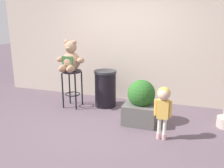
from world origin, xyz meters
name	(u,v)px	position (x,y,z in m)	size (l,w,h in m)	color
ground_plane	(95,129)	(0.00, 0.00, 0.00)	(24.00, 24.00, 0.00)	#5C4B56
building_wall	(126,23)	(0.00, 1.92, 1.76)	(6.38, 0.30, 3.53)	beige
bar_stool_with_teddy	(72,81)	(-0.90, 0.91, 0.58)	(0.41, 0.41, 0.81)	#262028
teddy_bear	(70,59)	(-0.90, 0.88, 1.05)	(0.60, 0.54, 0.64)	tan
child_walking	(163,102)	(1.15, 0.02, 0.63)	(0.27, 0.22, 0.86)	beige
trash_bin	(105,88)	(-0.24, 1.18, 0.40)	(0.48, 0.48, 0.79)	black
planter_with_shrub	(141,103)	(0.69, 0.55, 0.37)	(0.59, 0.59, 0.81)	#5B5956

